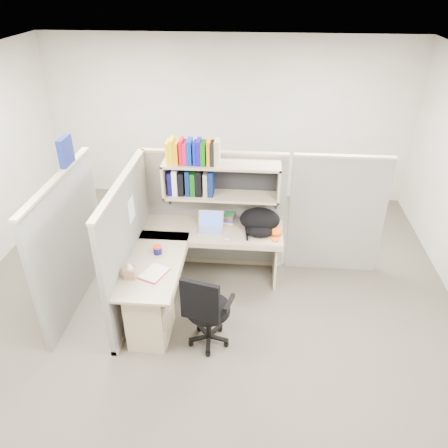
# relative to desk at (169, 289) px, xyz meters

# --- Properties ---
(ground) EXTENTS (6.00, 6.00, 0.00)m
(ground) POSITION_rel_desk_xyz_m (0.41, 0.29, -0.44)
(ground) COLOR #3B342D
(ground) RESTS_ON ground
(room_shell) EXTENTS (6.00, 6.00, 6.00)m
(room_shell) POSITION_rel_desk_xyz_m (0.41, 0.29, 1.18)
(room_shell) COLOR #A8A498
(room_shell) RESTS_ON ground
(cubicle) EXTENTS (3.79, 1.84, 1.95)m
(cubicle) POSITION_rel_desk_xyz_m (0.04, 0.74, 0.47)
(cubicle) COLOR slate
(cubicle) RESTS_ON ground
(desk) EXTENTS (1.74, 1.75, 0.73)m
(desk) POSITION_rel_desk_xyz_m (0.00, 0.00, 0.00)
(desk) COLOR tan
(desk) RESTS_ON ground
(laptop) EXTENTS (0.31, 0.31, 0.22)m
(laptop) POSITION_rel_desk_xyz_m (0.38, 0.82, 0.40)
(laptop) COLOR silver
(laptop) RESTS_ON desk
(backpack) EXTENTS (0.56, 0.47, 0.29)m
(backpack) POSITION_rel_desk_xyz_m (0.99, 0.82, 0.44)
(backpack) COLOR black
(backpack) RESTS_ON desk
(orange_cap) EXTENTS (0.18, 0.20, 0.09)m
(orange_cap) POSITION_rel_desk_xyz_m (1.19, 0.79, 0.34)
(orange_cap) COLOR #D15212
(orange_cap) RESTS_ON desk
(snack_canister) EXTENTS (0.10, 0.10, 0.10)m
(snack_canister) POSITION_rel_desk_xyz_m (-0.16, 0.27, 0.34)
(snack_canister) COLOR #0E0F57
(snack_canister) RESTS_ON desk
(tissue_box) EXTENTS (0.12, 0.12, 0.18)m
(tissue_box) POSITION_rel_desk_xyz_m (-0.35, -0.18, 0.38)
(tissue_box) COLOR #977655
(tissue_box) RESTS_ON desk
(mouse) EXTENTS (0.10, 0.08, 0.03)m
(mouse) POSITION_rel_desk_xyz_m (0.61, 0.61, 0.31)
(mouse) COLOR #8FA3CC
(mouse) RESTS_ON desk
(paper_cup) EXTENTS (0.08, 0.08, 0.11)m
(paper_cup) POSITION_rel_desk_xyz_m (0.38, 0.96, 0.34)
(paper_cup) COLOR white
(paper_cup) RESTS_ON desk
(book_stack) EXTENTS (0.19, 0.23, 0.10)m
(book_stack) POSITION_rel_desk_xyz_m (0.60, 1.08, 0.34)
(book_stack) COLOR gray
(book_stack) RESTS_ON desk
(loose_paper) EXTENTS (0.31, 0.35, 0.00)m
(loose_paper) POSITION_rel_desk_xyz_m (-0.12, -0.09, 0.29)
(loose_paper) COLOR silver
(loose_paper) RESTS_ON desk
(task_chair) EXTENTS (0.55, 0.51, 0.98)m
(task_chair) POSITION_rel_desk_xyz_m (0.47, -0.36, -0.09)
(task_chair) COLOR black
(task_chair) RESTS_ON ground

